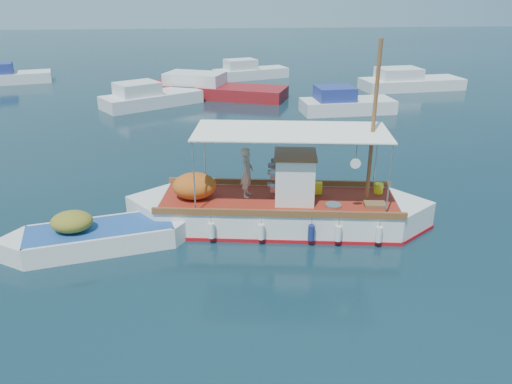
{
  "coord_description": "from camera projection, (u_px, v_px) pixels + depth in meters",
  "views": [
    {
      "loc": [
        -1.99,
        -13.93,
        7.26
      ],
      "look_at": [
        -0.72,
        0.0,
        1.43
      ],
      "focal_mm": 35.0,
      "sensor_mm": 36.0,
      "label": 1
    }
  ],
  "objects": [
    {
      "name": "bg_boat_nw",
      "position": [
        149.0,
        98.0,
        32.03
      ],
      "size": [
        6.62,
        5.37,
        1.8
      ],
      "rotation": [
        0.0,
        0.0,
        0.56
      ],
      "color": "silver",
      "rests_on": "ground"
    },
    {
      "name": "bg_boat_far_n",
      "position": [
        249.0,
        72.0,
        41.48
      ],
      "size": [
        6.48,
        3.89,
        1.8
      ],
      "rotation": [
        0.0,
        0.0,
        0.33
      ],
      "color": "silver",
      "rests_on": "ground"
    },
    {
      "name": "bg_boat_e",
      "position": [
        409.0,
        83.0,
        37.17
      ],
      "size": [
        7.8,
        3.48,
        1.8
      ],
      "rotation": [
        0.0,
        0.0,
        0.12
      ],
      "color": "silver",
      "rests_on": "ground"
    },
    {
      "name": "bg_boat_far_w",
      "position": [
        7.0,
        77.0,
        39.49
      ],
      "size": [
        6.52,
        3.86,
        1.8
      ],
      "rotation": [
        0.0,
        0.0,
        0.27
      ],
      "color": "silver",
      "rests_on": "ground"
    },
    {
      "name": "dinghy",
      "position": [
        99.0,
        238.0,
        14.82
      ],
      "size": [
        5.68,
        2.53,
        1.42
      ],
      "rotation": [
        0.0,
        0.0,
        0.22
      ],
      "color": "white",
      "rests_on": "ground"
    },
    {
      "name": "ground",
      "position": [
        278.0,
        233.0,
        15.76
      ],
      "size": [
        160.0,
        160.0,
        0.0
      ],
      "primitive_type": "plane",
      "color": "black",
      "rests_on": "ground"
    },
    {
      "name": "bg_boat_ne",
      "position": [
        345.0,
        105.0,
        30.38
      ],
      "size": [
        5.74,
        2.61,
        1.8
      ],
      "rotation": [
        0.0,
        0.0,
        0.07
      ],
      "color": "silver",
      "rests_on": "ground"
    },
    {
      "name": "fishing_caique",
      "position": [
        276.0,
        210.0,
        16.1
      ],
      "size": [
        9.86,
        3.74,
        6.07
      ],
      "rotation": [
        0.0,
        0.0,
        -0.14
      ],
      "color": "white",
      "rests_on": "ground"
    },
    {
      "name": "bg_boat_n",
      "position": [
        211.0,
        90.0,
        34.74
      ],
      "size": [
        10.2,
        6.23,
        1.8
      ],
      "rotation": [
        0.0,
        0.0,
        -0.38
      ],
      "color": "maroon",
      "rests_on": "ground"
    }
  ]
}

